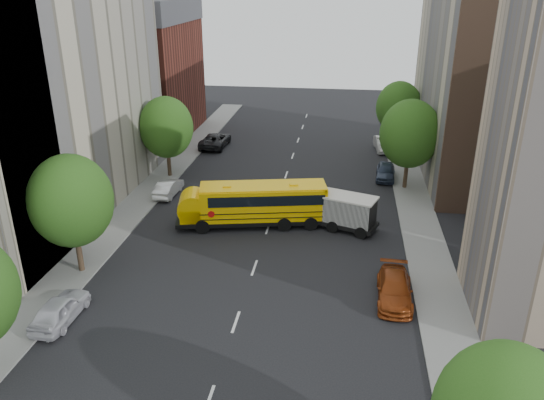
% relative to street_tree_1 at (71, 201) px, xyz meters
% --- Properties ---
extents(ground, '(120.00, 120.00, 0.00)m').
position_rel_street_tree_1_xyz_m(ground, '(11.00, 4.00, -4.95)').
color(ground, black).
rests_on(ground, ground).
extents(sidewalk_left, '(3.00, 80.00, 0.12)m').
position_rel_street_tree_1_xyz_m(sidewalk_left, '(-0.50, 9.00, -4.89)').
color(sidewalk_left, slate).
rests_on(sidewalk_left, ground).
extents(sidewalk_right, '(3.00, 80.00, 0.12)m').
position_rel_street_tree_1_xyz_m(sidewalk_right, '(22.50, 9.00, -4.89)').
color(sidewalk_right, slate).
rests_on(sidewalk_right, ground).
extents(lane_markings, '(0.15, 64.00, 0.01)m').
position_rel_street_tree_1_xyz_m(lane_markings, '(11.00, 14.00, -4.95)').
color(lane_markings, silver).
rests_on(lane_markings, ground).
extents(building_left_cream, '(10.00, 26.00, 20.00)m').
position_rel_street_tree_1_xyz_m(building_left_cream, '(-7.00, 10.00, 5.05)').
color(building_left_cream, '#BEB499').
rests_on(building_left_cream, ground).
extents(building_left_redbrick, '(10.00, 15.00, 13.00)m').
position_rel_street_tree_1_xyz_m(building_left_redbrick, '(-7.00, 32.00, 1.55)').
color(building_left_redbrick, maroon).
rests_on(building_left_redbrick, ground).
extents(building_right_far, '(10.00, 22.00, 18.00)m').
position_rel_street_tree_1_xyz_m(building_right_far, '(29.00, 24.00, 4.05)').
color(building_right_far, '#B6AA8E').
rests_on(building_right_far, ground).
extents(building_right_sidewall, '(10.10, 0.30, 18.00)m').
position_rel_street_tree_1_xyz_m(building_right_sidewall, '(29.00, 13.00, 4.05)').
color(building_right_sidewall, brown).
rests_on(building_right_sidewall, ground).
extents(street_tree_1, '(5.12, 5.12, 7.90)m').
position_rel_street_tree_1_xyz_m(street_tree_1, '(0.00, 0.00, 0.00)').
color(street_tree_1, '#38281C').
rests_on(street_tree_1, ground).
extents(street_tree_2, '(4.99, 4.99, 7.71)m').
position_rel_street_tree_1_xyz_m(street_tree_2, '(0.00, 18.00, -0.12)').
color(street_tree_2, '#38281C').
rests_on(street_tree_2, ground).
extents(street_tree_4, '(5.25, 5.25, 8.10)m').
position_rel_street_tree_1_xyz_m(street_tree_4, '(22.00, 18.00, 0.12)').
color(street_tree_4, '#38281C').
rests_on(street_tree_4, ground).
extents(street_tree_5, '(4.86, 4.86, 7.51)m').
position_rel_street_tree_1_xyz_m(street_tree_5, '(22.00, 30.00, -0.25)').
color(street_tree_5, '#38281C').
rests_on(street_tree_5, ground).
extents(school_bus, '(12.09, 5.06, 3.33)m').
position_rel_street_tree_1_xyz_m(school_bus, '(9.76, 8.51, -3.09)').
color(school_bus, black).
rests_on(school_bus, ground).
extents(safari_truck, '(6.66, 4.15, 2.69)m').
position_rel_street_tree_1_xyz_m(safari_truck, '(16.08, 9.00, -3.53)').
color(safari_truck, black).
rests_on(safari_truck, ground).
extents(parked_car_0, '(1.83, 4.40, 1.49)m').
position_rel_street_tree_1_xyz_m(parked_car_0, '(1.40, -5.22, -4.21)').
color(parked_car_0, silver).
rests_on(parked_car_0, ground).
extents(parked_car_1, '(1.59, 4.18, 1.36)m').
position_rel_street_tree_1_xyz_m(parked_car_1, '(1.40, 13.43, -4.27)').
color(parked_car_1, silver).
rests_on(parked_car_1, ground).
extents(parked_car_2, '(2.81, 5.76, 1.58)m').
position_rel_street_tree_1_xyz_m(parked_car_2, '(2.01, 28.07, -4.16)').
color(parked_car_2, black).
rests_on(parked_car_2, ground).
extents(parked_car_3, '(2.15, 4.98, 1.43)m').
position_rel_street_tree_1_xyz_m(parked_car_3, '(19.80, -0.48, -4.24)').
color(parked_car_3, '#8F3912').
rests_on(parked_car_3, ground).
extents(parked_car_4, '(2.02, 4.39, 1.46)m').
position_rel_street_tree_1_xyz_m(parked_car_4, '(20.40, 20.26, -4.22)').
color(parked_car_4, '#2D394F').
rests_on(parked_car_4, ground).
extents(parked_car_5, '(1.98, 4.58, 1.47)m').
position_rel_street_tree_1_xyz_m(parked_car_5, '(20.60, 29.32, -4.22)').
color(parked_car_5, '#A9A9A3').
rests_on(parked_car_5, ground).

